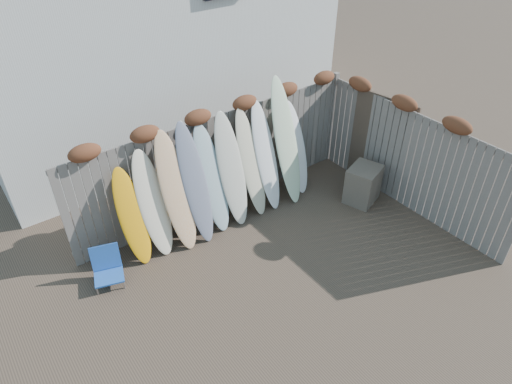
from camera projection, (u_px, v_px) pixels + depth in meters
ground at (298, 272)px, 7.81m from camera, size 80.00×80.00×0.00m
back_fence at (221, 154)px, 8.70m from camera, size 6.05×0.28×2.24m
right_fence at (411, 155)px, 8.74m from camera, size 0.28×4.40×2.24m
beach_chair at (107, 267)px, 7.51m from camera, size 0.59×0.61×0.62m
wooden_crate at (363, 184)px, 9.25m from camera, size 0.81×0.74×0.78m
lattice_panel at (380, 143)px, 9.36m from camera, size 0.27×1.35×2.03m
surfboard_0 at (132, 217)px, 7.64m from camera, size 0.45×0.63×1.74m
surfboard_1 at (153, 204)px, 7.79m from camera, size 0.51×0.69×1.91m
surfboard_2 at (176, 192)px, 7.87m from camera, size 0.53×0.77×2.15m
surfboard_3 at (195, 184)px, 8.02m from camera, size 0.46×0.78×2.20m
surfboard_4 at (212, 179)px, 8.28m from camera, size 0.55×0.75×2.04m
surfboard_5 at (231, 170)px, 8.43m from camera, size 0.54×0.78×2.15m
surfboard_6 at (251, 163)px, 8.67m from camera, size 0.51×0.77×2.09m
surfboard_7 at (266, 157)px, 8.82m from camera, size 0.49×0.78×2.15m
surfboard_8 at (286, 142)px, 8.92m from camera, size 0.50×0.87×2.49m
surfboard_9 at (295, 148)px, 9.30m from camera, size 0.56×0.72×1.91m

